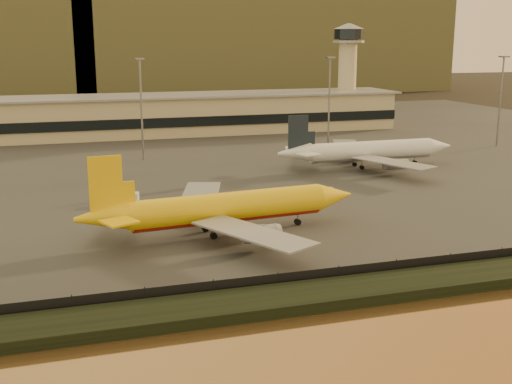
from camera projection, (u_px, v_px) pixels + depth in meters
ground at (288, 254)px, 91.61m from camera, size 900.00×900.00×0.00m
embankment at (337, 293)px, 75.65m from camera, size 320.00×7.00×1.40m
tarmac at (172, 149)px, 179.91m from camera, size 320.00×220.00×0.20m
perimeter_fence at (324, 277)px, 79.23m from camera, size 300.00×0.05×2.20m
terminal_building at (109, 117)px, 202.72m from camera, size 202.00×25.00×12.60m
control_tower at (348, 64)px, 228.54m from camera, size 11.20×11.20×35.50m
apron_light_masts at (243, 98)px, 162.03m from camera, size 152.20×12.20×25.40m
distant_hills at (68, 38)px, 394.51m from camera, size 470.00×160.00×70.00m
dhl_cargo_jet at (224, 209)px, 99.87m from camera, size 45.62×44.49×13.62m
white_narrowbody_jet at (368, 151)px, 152.65m from camera, size 45.29×44.39×13.06m
gse_vehicle_yellow at (322, 194)px, 122.69m from camera, size 4.48×2.05×2.01m
gse_vehicle_white at (127, 198)px, 119.61m from camera, size 4.70×3.13×1.94m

